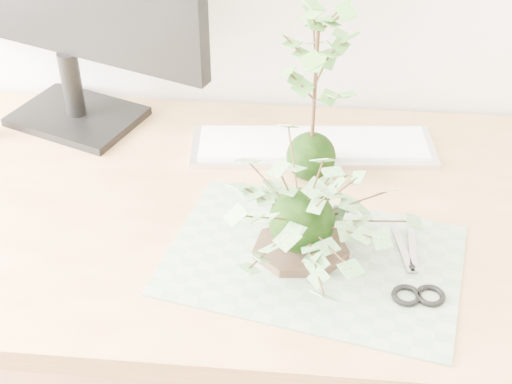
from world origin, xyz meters
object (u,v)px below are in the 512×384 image
keyboard (313,145)px  ivy_kokedama (303,196)px  desk (286,247)px  maple_kokedama (317,46)px

keyboard → ivy_kokedama: bearing=-97.0°
desk → maple_kokedama: bearing=69.6°
maple_kokedama → desk: bearing=-110.4°
ivy_kokedama → maple_kokedama: size_ratio=0.88×
desk → maple_kokedama: size_ratio=4.33×
desk → ivy_kokedama: bearing=-76.7°
maple_kokedama → keyboard: (0.00, 0.09, -0.25)m
maple_kokedama → keyboard: size_ratio=0.78×
desk → maple_kokedama: (0.04, 0.10, 0.35)m
desk → ivy_kokedama: size_ratio=4.94×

